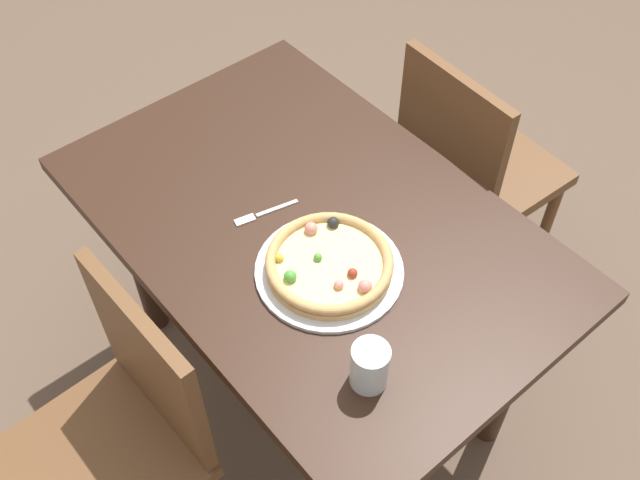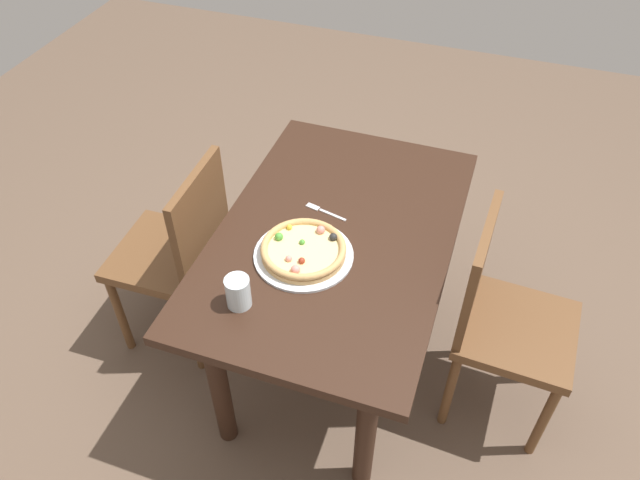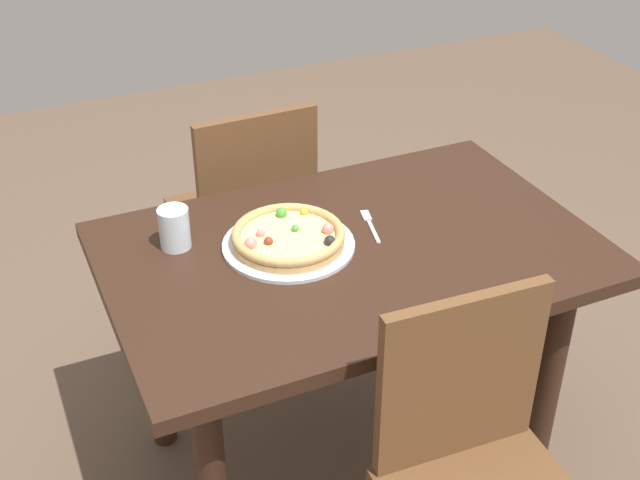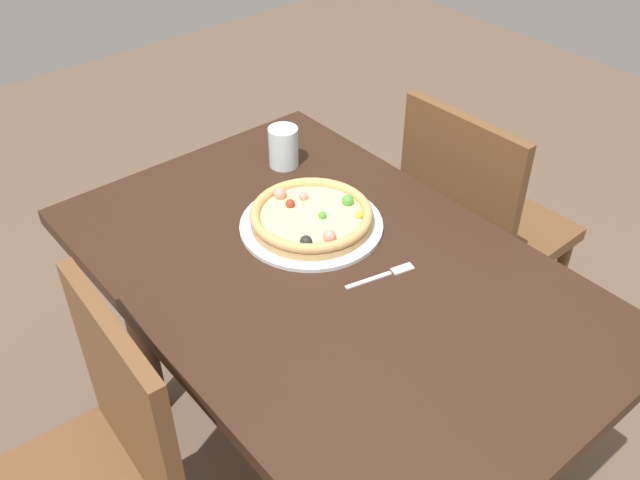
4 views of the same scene
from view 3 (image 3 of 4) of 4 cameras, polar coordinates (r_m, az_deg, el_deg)
ground_plane at (r=2.58m, az=1.83°, el=-14.13°), size 6.00×6.00×0.00m
dining_table at (r=2.18m, az=2.11°, el=-2.98°), size 1.24×0.81×0.73m
chair_far at (r=2.70m, az=-5.04°, el=1.69°), size 0.41×0.41×0.90m
plate at (r=2.11m, az=-2.17°, el=-0.33°), size 0.34×0.34×0.01m
pizza at (r=2.10m, az=-2.18°, el=0.26°), size 0.29×0.29×0.05m
fork at (r=2.21m, az=3.43°, el=1.14°), size 0.05×0.16×0.00m
drinking_glass at (r=2.12m, az=-9.95°, el=0.81°), size 0.08×0.08×0.11m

